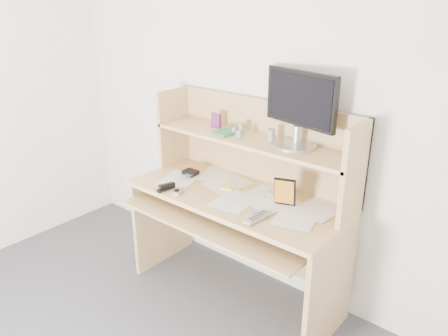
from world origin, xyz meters
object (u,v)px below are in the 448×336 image
Objects in this scene: tv_remote at (258,217)px; game_case at (285,192)px; keyboard at (235,213)px; desk at (243,198)px; monitor at (300,107)px.

tv_remote is 0.25m from game_case.
keyboard is 0.35m from game_case.
keyboard is 2.38× the size of game_case.
desk is at bearing 144.68° from tv_remote.
game_case is at bearing -4.86° from desk.
keyboard is 0.84× the size of monitor.
desk is at bearing -142.96° from monitor.
desk is 0.15m from keyboard.
keyboard is (0.04, -0.14, -0.03)m from desk.
game_case is at bearing -66.63° from monitor.
monitor is at bearing 24.90° from desk.
game_case is at bearing 37.94° from keyboard.
monitor is (-0.01, 0.40, 0.55)m from tv_remote.
desk is 2.78× the size of monitor.
tv_remote is at bearing -9.86° from keyboard.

